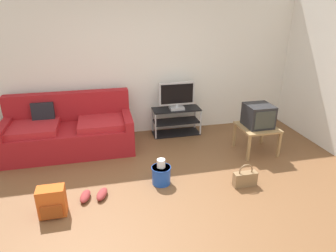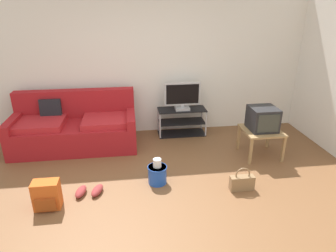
# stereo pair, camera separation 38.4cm
# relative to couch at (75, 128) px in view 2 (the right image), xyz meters

# --- Properties ---
(ground_plane) EXTENTS (9.00, 9.80, 0.02)m
(ground_plane) POSITION_rel_couch_xyz_m (1.30, -1.89, -0.35)
(ground_plane) COLOR brown
(wall_back) EXTENTS (9.00, 0.10, 2.70)m
(wall_back) POSITION_rel_couch_xyz_m (1.30, 0.56, 1.01)
(wall_back) COLOR silver
(wall_back) RESTS_ON ground_plane
(couch) EXTENTS (2.09, 0.92, 0.94)m
(couch) POSITION_rel_couch_xyz_m (0.00, 0.00, 0.00)
(couch) COLOR maroon
(couch) RESTS_ON ground_plane
(tv_stand) EXTENTS (0.90, 0.38, 0.51)m
(tv_stand) POSITION_rel_couch_xyz_m (1.94, 0.26, -0.09)
(tv_stand) COLOR black
(tv_stand) RESTS_ON ground_plane
(flat_tv) EXTENTS (0.67, 0.22, 0.52)m
(flat_tv) POSITION_rel_couch_xyz_m (1.94, 0.23, 0.42)
(flat_tv) COLOR #B2B2B7
(flat_tv) RESTS_ON tv_stand
(side_table) EXTENTS (0.60, 0.60, 0.46)m
(side_table) POSITION_rel_couch_xyz_m (3.07, -0.78, 0.06)
(side_table) COLOR #9E7A4C
(side_table) RESTS_ON ground_plane
(crt_tv) EXTENTS (0.42, 0.43, 0.37)m
(crt_tv) POSITION_rel_couch_xyz_m (3.07, -0.76, 0.31)
(crt_tv) COLOR #232326
(crt_tv) RESTS_ON side_table
(backpack) EXTENTS (0.32, 0.26, 0.37)m
(backpack) POSITION_rel_couch_xyz_m (-0.09, -1.75, -0.16)
(backpack) COLOR #CC561E
(backpack) RESTS_ON ground_plane
(handbag) EXTENTS (0.33, 0.11, 0.34)m
(handbag) POSITION_rel_couch_xyz_m (2.43, -1.70, -0.22)
(handbag) COLOR olive
(handbag) RESTS_ON ground_plane
(cleaning_bucket) EXTENTS (0.27, 0.27, 0.38)m
(cleaning_bucket) POSITION_rel_couch_xyz_m (1.31, -1.38, -0.19)
(cleaning_bucket) COLOR blue
(cleaning_bucket) RESTS_ON ground_plane
(sneakers_pair) EXTENTS (0.40, 0.30, 0.09)m
(sneakers_pair) POSITION_rel_couch_xyz_m (0.38, -1.53, -0.30)
(sneakers_pair) COLOR #993333
(sneakers_pair) RESTS_ON ground_plane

